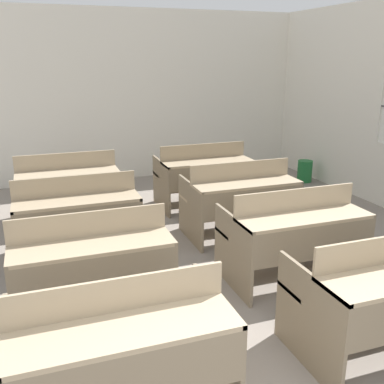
{
  "coord_description": "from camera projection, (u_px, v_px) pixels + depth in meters",
  "views": [
    {
      "loc": [
        -0.96,
        -0.98,
        2.02
      ],
      "look_at": [
        0.46,
        3.01,
        0.75
      ],
      "focal_mm": 42.0,
      "sensor_mm": 36.0,
      "label": 1
    }
  ],
  "objects": [
    {
      "name": "wall_back",
      "position": [
        92.0,
        97.0,
        7.28
      ],
      "size": [
        7.22,
        0.06,
        2.78
      ],
      "color": "white",
      "rests_on": "ground_plane"
    },
    {
      "name": "bench_front_left",
      "position": [
        121.0,
        346.0,
        2.51
      ],
      "size": [
        1.22,
        0.78,
        0.88
      ],
      "color": "#80715A",
      "rests_on": "ground_plane"
    },
    {
      "name": "bench_second_left",
      "position": [
        92.0,
        262.0,
        3.55
      ],
      "size": [
        1.22,
        0.78,
        0.88
      ],
      "color": "#7E6F58",
      "rests_on": "ground_plane"
    },
    {
      "name": "bench_second_right",
      "position": [
        294.0,
        232.0,
        4.14
      ],
      "size": [
        1.22,
        0.78,
        0.88
      ],
      "color": "#82735C",
      "rests_on": "ground_plane"
    },
    {
      "name": "bench_third_left",
      "position": [
        77.0,
        215.0,
        4.6
      ],
      "size": [
        1.22,
        0.78,
        0.88
      ],
      "color": "#7B6C55",
      "rests_on": "ground_plane"
    },
    {
      "name": "bench_third_right",
      "position": [
        240.0,
        197.0,
        5.18
      ],
      "size": [
        1.22,
        0.78,
        0.88
      ],
      "color": "#7D6D57",
      "rests_on": "ground_plane"
    },
    {
      "name": "bench_back_left",
      "position": [
        68.0,
        185.0,
        5.64
      ],
      "size": [
        1.22,
        0.78,
        0.88
      ],
      "color": "#7F7059",
      "rests_on": "ground_plane"
    },
    {
      "name": "bench_back_right",
      "position": [
        203.0,
        173.0,
        6.22
      ],
      "size": [
        1.22,
        0.78,
        0.88
      ],
      "color": "#786952",
      "rests_on": "ground_plane"
    },
    {
      "name": "wastepaper_bin",
      "position": [
        305.0,
        171.0,
        7.53
      ],
      "size": [
        0.24,
        0.24,
        0.36
      ],
      "color": "#1E6B33",
      "rests_on": "ground_plane"
    }
  ]
}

